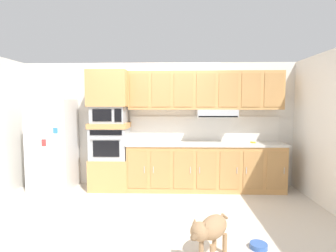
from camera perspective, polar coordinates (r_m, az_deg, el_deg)
name	(u,v)px	position (r m, az deg, el deg)	size (l,w,h in m)	color
ground_plane	(154,203)	(4.65, -3.03, -16.23)	(9.60, 9.60, 0.00)	beige
back_kitchen_wall	(158,124)	(5.46, -2.10, 0.39)	(6.20, 0.12, 2.50)	silver
side_panel_right	(326,130)	(4.97, 31.01, -0.69)	(0.12, 7.10, 2.50)	white
refrigerator	(53,145)	(5.61, -23.62, -3.69)	(0.76, 0.73, 1.76)	white
oven_base_cabinet	(111,173)	(5.41, -12.33, -9.97)	(0.74, 0.62, 0.60)	tan
built_in_oven	(110,143)	(5.29, -12.45, -3.67)	(0.70, 0.62, 0.60)	#A8AAAF
appliance_mid_shelf	(110,125)	(5.25, -12.51, 0.11)	(0.74, 0.62, 0.10)	tan
microwave	(110,115)	(5.24, -12.55, 2.40)	(0.64, 0.54, 0.32)	#A8AAAF
appliance_upper_cabinet	(109,89)	(5.25, -12.64, 7.86)	(0.74, 0.62, 0.68)	tan
lower_cabinet_run	(205,167)	(5.24, 7.96, -8.80)	(2.97, 0.63, 0.88)	tan
countertop_slab	(205,144)	(5.16, 8.02, -3.82)	(3.01, 0.64, 0.04)	beige
backsplash_panel	(204,129)	(5.41, 7.72, -0.54)	(3.01, 0.02, 0.50)	silver
upper_cabinet_with_hood	(206,92)	(5.23, 8.15, 7.30)	(2.97, 0.48, 0.88)	tan
screwdriver	(253,142)	(5.34, 17.93, -3.34)	(0.16, 0.16, 0.03)	yellow
dog	(211,229)	(3.01, 9.22, -21.23)	(0.50, 0.66, 0.52)	#997551
dog_food_bowl	(259,246)	(3.49, 19.03, -23.32)	(0.20, 0.20, 0.06)	#3359A5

